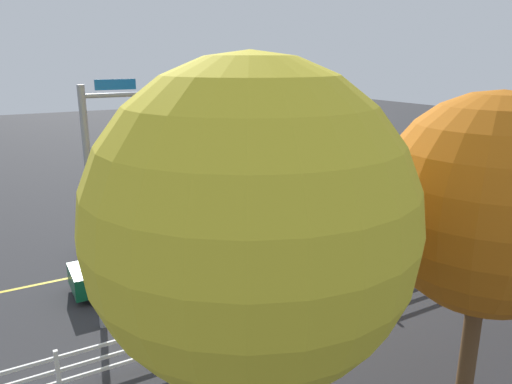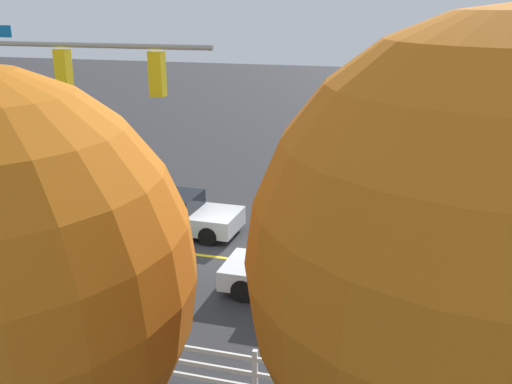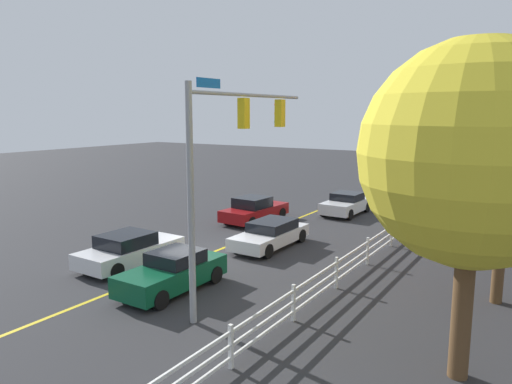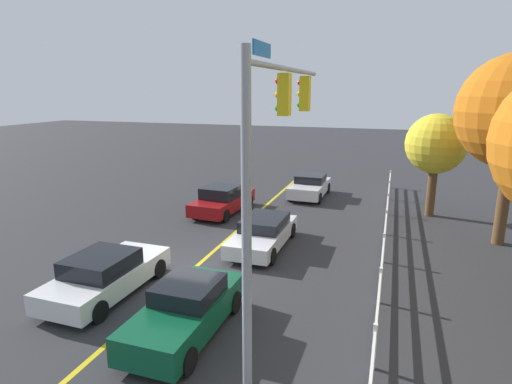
{
  "view_description": "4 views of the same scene",
  "coord_description": "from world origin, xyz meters",
  "px_view_note": "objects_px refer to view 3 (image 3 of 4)",
  "views": [
    {
      "loc": [
        7.51,
        17.35,
        7.75
      ],
      "look_at": [
        -1.23,
        1.97,
        2.82
      ],
      "focal_mm": 33.69,
      "sensor_mm": 36.0,
      "label": 1
    },
    {
      "loc": [
        -5.85,
        16.28,
        7.72
      ],
      "look_at": [
        -1.73,
        2.0,
        2.96
      ],
      "focal_mm": 41.54,
      "sensor_mm": 36.0,
      "label": 2
    },
    {
      "loc": [
        15.7,
        12.88,
        6.23
      ],
      "look_at": [
        -1.19,
        2.17,
        2.92
      ],
      "focal_mm": 33.82,
      "sensor_mm": 36.0,
      "label": 3
    },
    {
      "loc": [
        12.43,
        6.57,
        6.32
      ],
      "look_at": [
        -1.82,
        1.86,
        2.64
      ],
      "focal_mm": 29.44,
      "sensor_mm": 36.0,
      "label": 4
    }
  ],
  "objects_px": {
    "car_1": "(254,210)",
    "tree_2": "(474,155)",
    "car_0": "(271,234)",
    "car_3": "(346,204)",
    "tree_3": "(508,157)",
    "car_2": "(130,250)",
    "tree_1": "(458,164)",
    "tree_0": "(509,132)",
    "car_4": "(173,272)"
  },
  "relations": [
    {
      "from": "car_3",
      "to": "car_4",
      "type": "relative_size",
      "value": 0.96
    },
    {
      "from": "car_0",
      "to": "tree_2",
      "type": "bearing_deg",
      "value": 52.95
    },
    {
      "from": "tree_2",
      "to": "tree_3",
      "type": "xyz_separation_m",
      "value": [
        -5.51,
        0.23,
        -0.47
      ]
    },
    {
      "from": "car_2",
      "to": "tree_1",
      "type": "bearing_deg",
      "value": -38.73
    },
    {
      "from": "car_2",
      "to": "car_3",
      "type": "height_order",
      "value": "car_2"
    },
    {
      "from": "car_2",
      "to": "tree_1",
      "type": "relative_size",
      "value": 0.87
    },
    {
      "from": "car_2",
      "to": "tree_0",
      "type": "relative_size",
      "value": 0.59
    },
    {
      "from": "tree_2",
      "to": "tree_3",
      "type": "height_order",
      "value": "tree_2"
    },
    {
      "from": "tree_0",
      "to": "car_1",
      "type": "bearing_deg",
      "value": -92.86
    },
    {
      "from": "car_4",
      "to": "tree_3",
      "type": "distance_m",
      "value": 11.71
    },
    {
      "from": "car_2",
      "to": "car_3",
      "type": "xyz_separation_m",
      "value": [
        -14.29,
        3.69,
        -0.02
      ]
    },
    {
      "from": "tree_1",
      "to": "tree_3",
      "type": "distance_m",
      "value": 9.23
    },
    {
      "from": "tree_0",
      "to": "tree_3",
      "type": "relative_size",
      "value": 1.08
    },
    {
      "from": "tree_1",
      "to": "tree_3",
      "type": "height_order",
      "value": "tree_3"
    },
    {
      "from": "car_1",
      "to": "tree_1",
      "type": "height_order",
      "value": "tree_1"
    },
    {
      "from": "car_0",
      "to": "car_1",
      "type": "xyz_separation_m",
      "value": [
        -4.09,
        -3.53,
        0.06
      ]
    },
    {
      "from": "car_0",
      "to": "car_3",
      "type": "bearing_deg",
      "value": 179.15
    },
    {
      "from": "car_2",
      "to": "tree_0",
      "type": "distance_m",
      "value": 16.29
    },
    {
      "from": "tree_1",
      "to": "tree_0",
      "type": "bearing_deg",
      "value": 35.55
    },
    {
      "from": "car_3",
      "to": "tree_2",
      "type": "xyz_separation_m",
      "value": [
        16.1,
        9.33,
        4.66
      ]
    },
    {
      "from": "car_1",
      "to": "tree_3",
      "type": "relative_size",
      "value": 0.64
    },
    {
      "from": "car_4",
      "to": "tree_0",
      "type": "distance_m",
      "value": 14.56
    },
    {
      "from": "car_3",
      "to": "tree_2",
      "type": "height_order",
      "value": "tree_2"
    },
    {
      "from": "car_2",
      "to": "car_4",
      "type": "xyz_separation_m",
      "value": [
        1.2,
        3.45,
        0.02
      ]
    },
    {
      "from": "car_1",
      "to": "tree_2",
      "type": "bearing_deg",
      "value": -127.72
    },
    {
      "from": "car_1",
      "to": "tree_2",
      "type": "xyz_separation_m",
      "value": [
        11.36,
        13.04,
        4.63
      ]
    },
    {
      "from": "car_2",
      "to": "tree_3",
      "type": "xyz_separation_m",
      "value": [
        -3.7,
        13.24,
        4.18
      ]
    },
    {
      "from": "car_2",
      "to": "tree_2",
      "type": "relative_size",
      "value": 0.58
    },
    {
      "from": "car_4",
      "to": "tree_1",
      "type": "height_order",
      "value": "tree_1"
    },
    {
      "from": "tree_1",
      "to": "tree_3",
      "type": "bearing_deg",
      "value": 18.72
    },
    {
      "from": "tree_3",
      "to": "car_2",
      "type": "bearing_deg",
      "value": -74.38
    },
    {
      "from": "car_1",
      "to": "tree_2",
      "type": "height_order",
      "value": "tree_2"
    },
    {
      "from": "car_3",
      "to": "tree_0",
      "type": "xyz_separation_m",
      "value": [
        5.37,
        9.09,
        4.8
      ]
    },
    {
      "from": "car_4",
      "to": "tree_0",
      "type": "height_order",
      "value": "tree_0"
    },
    {
      "from": "tree_3",
      "to": "car_0",
      "type": "bearing_deg",
      "value": -100.24
    },
    {
      "from": "car_0",
      "to": "car_1",
      "type": "height_order",
      "value": "car_1"
    },
    {
      "from": "tree_1",
      "to": "car_2",
      "type": "bearing_deg",
      "value": -39.79
    },
    {
      "from": "car_2",
      "to": "car_4",
      "type": "distance_m",
      "value": 3.65
    },
    {
      "from": "car_3",
      "to": "tree_1",
      "type": "height_order",
      "value": "tree_1"
    },
    {
      "from": "car_0",
      "to": "car_3",
      "type": "xyz_separation_m",
      "value": [
        -8.83,
        0.19,
        0.02
      ]
    },
    {
      "from": "car_0",
      "to": "tree_0",
      "type": "height_order",
      "value": "tree_0"
    },
    {
      "from": "car_0",
      "to": "car_1",
      "type": "distance_m",
      "value": 5.4
    },
    {
      "from": "car_2",
      "to": "tree_2",
      "type": "height_order",
      "value": "tree_2"
    },
    {
      "from": "car_1",
      "to": "car_0",
      "type": "bearing_deg",
      "value": -135.86
    },
    {
      "from": "car_3",
      "to": "tree_1",
      "type": "xyz_separation_m",
      "value": [
        1.92,
        6.62,
        3.02
      ]
    },
    {
      "from": "car_1",
      "to": "car_4",
      "type": "distance_m",
      "value": 11.31
    },
    {
      "from": "car_1",
      "to": "tree_1",
      "type": "bearing_deg",
      "value": -71.39
    },
    {
      "from": "car_2",
      "to": "car_1",
      "type": "bearing_deg",
      "value": 1.23
    },
    {
      "from": "car_0",
      "to": "car_3",
      "type": "distance_m",
      "value": 8.83
    },
    {
      "from": "car_1",
      "to": "tree_0",
      "type": "relative_size",
      "value": 0.59
    }
  ]
}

